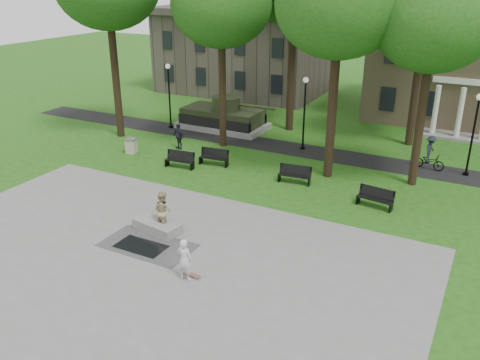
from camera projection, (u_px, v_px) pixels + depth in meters
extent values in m
plane|color=#1C4D12|center=(196.00, 223.00, 23.62)|extent=(120.00, 120.00, 0.00)
cube|color=gray|center=(127.00, 276.00, 19.52)|extent=(22.00, 16.00, 0.02)
cube|color=black|center=(294.00, 149.00, 33.43)|extent=(44.00, 2.60, 0.01)
cube|color=silver|center=(479.00, 83.00, 34.63)|extent=(6.00, 0.30, 0.40)
cube|color=#4C443D|center=(246.00, 53.00, 48.65)|extent=(15.00, 10.00, 7.20)
cylinder|color=black|center=(115.00, 72.00, 34.43)|extent=(0.52, 0.52, 8.96)
cylinder|color=black|center=(222.00, 86.00, 32.61)|extent=(0.48, 0.48, 8.00)
ellipsoid|color=#1C4911|center=(221.00, 4.00, 30.71)|extent=(6.20, 6.20, 5.27)
cylinder|color=black|center=(332.00, 105.00, 27.48)|extent=(0.50, 0.50, 8.32)
ellipsoid|color=#1C4911|center=(340.00, 3.00, 25.49)|extent=(6.60, 6.60, 5.61)
cylinder|color=black|center=(421.00, 116.00, 26.48)|extent=(0.46, 0.46, 7.68)
ellipsoid|color=#1C4911|center=(434.00, 20.00, 24.65)|extent=(6.00, 6.00, 5.10)
cylinder|color=black|center=(291.00, 66.00, 35.79)|extent=(0.54, 0.54, 9.28)
cylinder|color=black|center=(417.00, 81.00, 32.67)|extent=(0.50, 0.50, 8.64)
cylinder|color=black|center=(170.00, 99.00, 37.14)|extent=(0.12, 0.12, 4.40)
sphere|color=silver|center=(168.00, 66.00, 36.24)|extent=(0.36, 0.36, 0.36)
cylinder|color=black|center=(171.00, 127.00, 37.95)|extent=(0.32, 0.32, 0.16)
cylinder|color=black|center=(304.00, 116.00, 32.62)|extent=(0.12, 0.12, 4.40)
sphere|color=silver|center=(306.00, 80.00, 31.73)|extent=(0.36, 0.36, 0.36)
cylinder|color=black|center=(303.00, 148.00, 33.43)|extent=(0.32, 0.32, 0.16)
cylinder|color=black|center=(472.00, 139.00, 28.32)|extent=(0.12, 0.12, 4.40)
sphere|color=silver|center=(480.00, 97.00, 27.42)|extent=(0.36, 0.36, 0.36)
cylinder|color=black|center=(466.00, 174.00, 29.13)|extent=(0.32, 0.32, 0.16)
cube|color=gray|center=(223.00, 126.00, 37.79)|extent=(6.50, 3.40, 0.40)
cube|color=#232D18|center=(223.00, 116.00, 37.50)|extent=(5.80, 2.80, 1.10)
cube|color=black|center=(214.00, 123.00, 36.47)|extent=(5.80, 0.35, 0.70)
cube|color=black|center=(231.00, 114.00, 38.68)|extent=(5.80, 0.35, 0.70)
cylinder|color=#232D18|center=(226.00, 103.00, 36.99)|extent=(2.10, 2.10, 0.90)
cylinder|color=#232D18|center=(254.00, 107.00, 36.00)|extent=(3.20, 0.18, 0.18)
cube|color=black|center=(141.00, 246.00, 21.58)|extent=(2.20, 1.20, 0.00)
cube|color=gray|center=(158.00, 226.00, 22.80)|extent=(2.33, 1.32, 0.45)
cube|color=brown|center=(191.00, 275.00, 19.49)|extent=(0.80, 0.29, 0.07)
imported|color=silver|center=(185.00, 260.00, 18.97)|extent=(0.63, 0.42, 1.71)
imported|color=tan|center=(163.00, 211.00, 22.66)|extent=(0.99, 0.82, 1.85)
imported|color=black|center=(179.00, 136.00, 33.20)|extent=(1.06, 0.68, 1.68)
imported|color=black|center=(429.00, 161.00, 29.90)|extent=(1.88, 0.87, 0.95)
imported|color=#1F2229|center=(430.00, 149.00, 29.61)|extent=(0.72, 1.09, 1.58)
cube|color=black|center=(179.00, 161.00, 30.08)|extent=(1.84, 0.63, 0.05)
cube|color=black|center=(181.00, 155.00, 30.14)|extent=(1.81, 0.33, 0.50)
cube|color=black|center=(168.00, 162.00, 30.53)|extent=(0.10, 0.45, 0.45)
cube|color=black|center=(192.00, 167.00, 29.80)|extent=(0.10, 0.45, 0.45)
cube|color=black|center=(214.00, 158.00, 30.48)|extent=(1.84, 0.64, 0.05)
cube|color=black|center=(215.00, 152.00, 30.55)|extent=(1.81, 0.35, 0.50)
cube|color=black|center=(202.00, 159.00, 30.94)|extent=(0.11, 0.45, 0.45)
cube|color=black|center=(226.00, 164.00, 30.20)|extent=(0.11, 0.45, 0.45)
cube|color=black|center=(294.00, 176.00, 27.88)|extent=(1.84, 0.64, 0.05)
cube|color=black|center=(296.00, 169.00, 27.94)|extent=(1.81, 0.34, 0.50)
cube|color=black|center=(280.00, 177.00, 28.33)|extent=(0.11, 0.45, 0.45)
cube|color=black|center=(309.00, 182.00, 27.60)|extent=(0.11, 0.45, 0.45)
cube|color=black|center=(375.00, 199.00, 25.01)|extent=(1.85, 0.70, 0.05)
cube|color=black|center=(376.00, 192.00, 25.07)|extent=(1.80, 0.41, 0.50)
cube|color=black|center=(357.00, 200.00, 25.46)|extent=(0.12, 0.45, 0.45)
cube|color=black|center=(392.00, 207.00, 24.73)|extent=(0.12, 0.45, 0.45)
cube|color=#B9AE98|center=(131.00, 146.00, 32.54)|extent=(0.72, 0.72, 0.90)
cube|color=#4C4C4C|center=(131.00, 139.00, 32.36)|extent=(0.79, 0.79, 0.06)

